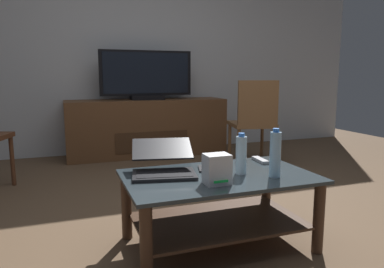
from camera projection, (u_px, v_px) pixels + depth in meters
name	position (u px, v px, depth m)	size (l,w,h in m)	color
ground_plane	(206.00, 224.00, 2.30)	(7.68, 7.68, 0.00)	brown
back_wall	(130.00, 39.00, 4.42)	(6.40, 0.12, 2.80)	silver
coffee_table	(219.00, 198.00, 1.98)	(1.03, 0.62, 0.41)	#2D383D
media_cabinet	(147.00, 127.00, 4.33)	(1.89, 0.52, 0.67)	brown
television	(147.00, 76.00, 4.21)	(1.09, 0.20, 0.58)	black
dining_chair	(254.00, 119.00, 3.75)	(0.52, 0.52, 0.90)	brown
laptop	(163.00, 164.00, 1.98)	(0.41, 0.43, 0.17)	black
router_box	(217.00, 169.00, 1.78)	(0.13, 0.10, 0.15)	silver
water_bottle_near	(241.00, 155.00, 1.97)	(0.06, 0.06, 0.23)	silver
water_bottle_far	(275.00, 154.00, 1.90)	(0.06, 0.06, 0.26)	#99C6E5
cell_phone	(205.00, 169.00, 2.07)	(0.07, 0.14, 0.01)	black
tv_remote	(260.00, 160.00, 2.26)	(0.04, 0.16, 0.02)	#99999E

